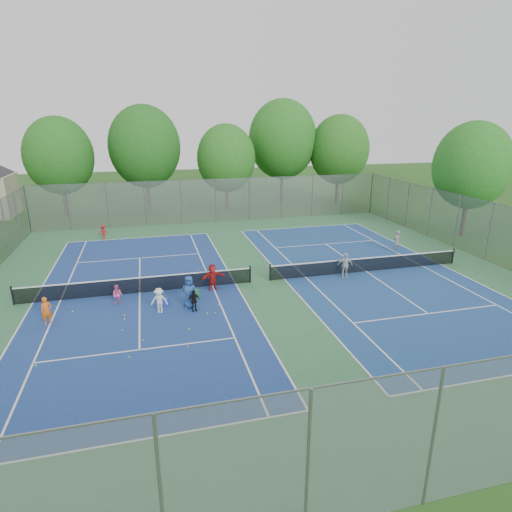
{
  "coord_description": "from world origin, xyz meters",
  "views": [
    {
      "loc": [
        -6.21,
        -23.07,
        9.35
      ],
      "look_at": [
        0.0,
        1.0,
        1.3
      ],
      "focal_mm": 30.0,
      "sensor_mm": 36.0,
      "label": 1
    }
  ],
  "objects_px": {
    "ball_crate": "(165,301)",
    "ball_hopper": "(197,295)",
    "net_left": "(139,285)",
    "instructor": "(397,241)",
    "net_right": "(367,265)"
  },
  "relations": [
    {
      "from": "ball_crate",
      "to": "ball_hopper",
      "type": "distance_m",
      "value": 1.73
    },
    {
      "from": "net_left",
      "to": "instructor",
      "type": "bearing_deg",
      "value": 10.36
    },
    {
      "from": "net_right",
      "to": "instructor",
      "type": "bearing_deg",
      "value": 38.52
    },
    {
      "from": "ball_crate",
      "to": "instructor",
      "type": "bearing_deg",
      "value": 17.29
    },
    {
      "from": "net_left",
      "to": "ball_crate",
      "type": "bearing_deg",
      "value": -56.34
    },
    {
      "from": "net_left",
      "to": "ball_hopper",
      "type": "distance_m",
      "value": 3.44
    },
    {
      "from": "ball_crate",
      "to": "ball_hopper",
      "type": "relative_size",
      "value": 0.73
    },
    {
      "from": "net_left",
      "to": "net_right",
      "type": "relative_size",
      "value": 1.0
    },
    {
      "from": "net_right",
      "to": "ball_hopper",
      "type": "relative_size",
      "value": 23.43
    },
    {
      "from": "instructor",
      "to": "net_left",
      "type": "bearing_deg",
      "value": -7.71
    },
    {
      "from": "net_left",
      "to": "ball_hopper",
      "type": "relative_size",
      "value": 23.43
    },
    {
      "from": "net_right",
      "to": "instructor",
      "type": "height_order",
      "value": "instructor"
    },
    {
      "from": "ball_hopper",
      "to": "instructor",
      "type": "distance_m",
      "value": 15.99
    },
    {
      "from": "net_left",
      "to": "net_right",
      "type": "xyz_separation_m",
      "value": [
        14.0,
        0.0,
        0.0
      ]
    },
    {
      "from": "net_left",
      "to": "instructor",
      "type": "distance_m",
      "value": 18.48
    }
  ]
}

